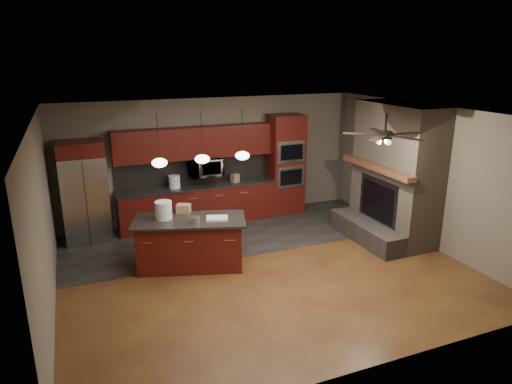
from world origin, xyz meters
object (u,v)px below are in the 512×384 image
microwave (205,167)px  paint_tray (217,218)px  cardboard_box (184,208)px  kitchen_island (190,243)px  refrigerator (85,192)px  oven_tower (286,164)px  white_bucket (163,210)px  counter_bucket (174,182)px  counter_box (235,178)px  paint_can (195,220)px

microwave → paint_tray: size_ratio=1.94×
cardboard_box → kitchen_island: bearing=-61.5°
microwave → paint_tray: microwave is taller
refrigerator → paint_tray: 3.06m
oven_tower → paint_tray: oven_tower is taller
microwave → white_bucket: 2.40m
cardboard_box → counter_bucket: 1.74m
microwave → refrigerator: (-2.58, -0.13, -0.26)m
microwave → counter_box: 0.74m
microwave → refrigerator: 2.60m
cardboard_box → microwave: bearing=90.0°
refrigerator → kitchen_island: 2.68m
counter_box → paint_tray: bearing=-137.0°
paint_can → refrigerator: bearing=127.0°
white_bucket → cardboard_box: size_ratio=1.30×
counter_box → kitchen_island: bearing=-147.8°
oven_tower → white_bucket: bearing=-150.0°
paint_can → cardboard_box: cardboard_box is taller
cardboard_box → counter_box: (1.61, 1.67, -0.00)m
refrigerator → counter_bucket: refrigerator is taller
microwave → white_bucket: bearing=-124.3°
cardboard_box → counter_box: counter_box is taller
oven_tower → refrigerator: (-4.56, -0.07, -0.15)m
refrigerator → counter_box: bearing=0.5°
cardboard_box → counter_box: size_ratio=1.31×
paint_can → cardboard_box: size_ratio=0.65×
refrigerator → paint_tray: size_ratio=5.53×
white_bucket → cardboard_box: white_bucket is taller
oven_tower → counter_box: bearing=-178.1°
counter_bucket → microwave: bearing=4.0°
paint_tray → counter_bucket: size_ratio=1.34×
refrigerator → white_bucket: refrigerator is taller
oven_tower → microwave: oven_tower is taller
counter_bucket → oven_tower: bearing=-0.2°
oven_tower → kitchen_island: bearing=-144.2°
oven_tower → kitchen_island: 3.66m
cardboard_box → oven_tower: bearing=58.4°
oven_tower → kitchen_island: (-2.91, -2.10, -0.73)m
paint_tray → kitchen_island: bearing=174.5°
kitchen_island → white_bucket: size_ratio=6.69×
paint_can → paint_tray: bearing=4.9°
microwave → white_bucket: (-1.34, -1.97, -0.22)m
paint_tray → cardboard_box: bearing=146.0°
refrigerator → cardboard_box: size_ratio=8.45×
white_bucket → paint_can: 0.63m
oven_tower → counter_box: (-1.30, -0.04, -0.20)m
paint_can → counter_bucket: (0.16, 2.34, 0.07)m
paint_can → counter_bucket: 2.34m
microwave → kitchen_island: size_ratio=0.34×
oven_tower → cardboard_box: (-2.91, -1.72, -0.19)m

